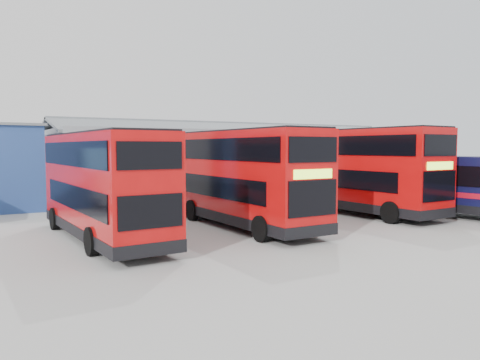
# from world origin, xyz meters

# --- Properties ---
(ground_plane) EXTENTS (120.00, 120.00, 0.00)m
(ground_plane) POSITION_xyz_m (0.00, 0.00, 0.00)
(ground_plane) COLOR #A1A19C
(ground_plane) RESTS_ON ground
(maintenance_shed) EXTENTS (30.50, 12.00, 5.89)m
(maintenance_shed) POSITION_xyz_m (8.00, 20.00, 2.60)
(maintenance_shed) COLOR #8F949C
(maintenance_shed) RESTS_ON ground
(double_decker_left) EXTENTS (3.09, 10.38, 4.34)m
(double_decker_left) POSITION_xyz_m (-7.06, 4.15, 2.16)
(double_decker_left) COLOR #BE0A0B
(double_decker_left) RESTS_ON ground
(double_decker_centre) EXTENTS (2.97, 10.83, 4.54)m
(double_decker_centre) POSITION_xyz_m (-0.58, 4.36, 2.26)
(double_decker_centre) COLOR #BE0A0B
(double_decker_centre) RESTS_ON ground
(double_decker_right) EXTENTS (3.31, 11.40, 4.77)m
(double_decker_right) POSITION_xyz_m (7.28, 5.22, 2.37)
(double_decker_right) COLOR #BE0A0B
(double_decker_right) RESTS_ON ground
(single_decker_blue) EXTENTS (4.50, 12.29, 3.26)m
(single_decker_blue) POSITION_xyz_m (11.28, 1.45, 1.62)
(single_decker_blue) COLOR #0B1133
(single_decker_blue) RESTS_ON ground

